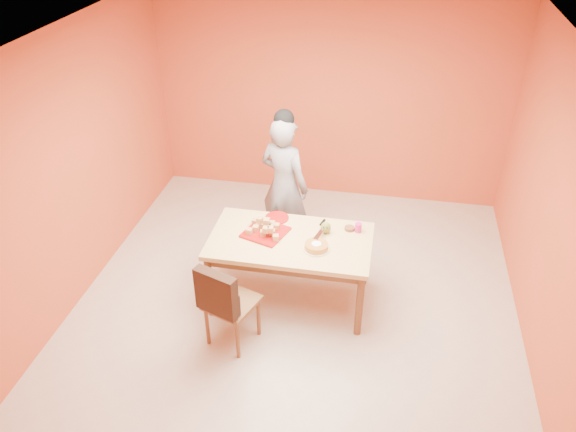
% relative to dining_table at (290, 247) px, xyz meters
% --- Properties ---
extents(floor, '(5.00, 5.00, 0.00)m').
position_rel_dining_table_xyz_m(floor, '(0.08, -0.18, -0.67)').
color(floor, beige).
rests_on(floor, ground).
extents(ceiling, '(5.00, 5.00, 0.00)m').
position_rel_dining_table_xyz_m(ceiling, '(0.08, -0.18, 2.03)').
color(ceiling, white).
rests_on(ceiling, wall_back).
extents(wall_back, '(4.50, 0.00, 4.50)m').
position_rel_dining_table_xyz_m(wall_back, '(0.08, 2.32, 0.68)').
color(wall_back, '#D54E31').
rests_on(wall_back, floor).
extents(wall_left, '(0.00, 5.00, 5.00)m').
position_rel_dining_table_xyz_m(wall_left, '(-2.17, -0.18, 0.68)').
color(wall_left, '#D54E31').
rests_on(wall_left, floor).
extents(wall_right, '(0.00, 5.00, 5.00)m').
position_rel_dining_table_xyz_m(wall_right, '(2.33, -0.18, 0.68)').
color(wall_right, '#D54E31').
rests_on(wall_right, floor).
extents(dining_table, '(1.60, 0.90, 0.76)m').
position_rel_dining_table_xyz_m(dining_table, '(0.00, 0.00, 0.00)').
color(dining_table, '#E0B775').
rests_on(dining_table, floor).
extents(dining_chair, '(0.56, 0.63, 0.94)m').
position_rel_dining_table_xyz_m(dining_chair, '(-0.42, -0.71, -0.18)').
color(dining_chair, brown).
rests_on(dining_chair, floor).
extents(pastry_pile, '(0.35, 0.35, 0.11)m').
position_rel_dining_table_xyz_m(pastry_pile, '(-0.26, 0.05, 0.17)').
color(pastry_pile, tan).
rests_on(pastry_pile, pastry_platter).
extents(person, '(0.71, 0.60, 1.65)m').
position_rel_dining_table_xyz_m(person, '(-0.24, 0.92, 0.16)').
color(person, gray).
rests_on(person, floor).
extents(pastry_platter, '(0.49, 0.49, 0.02)m').
position_rel_dining_table_xyz_m(pastry_platter, '(-0.26, 0.05, 0.11)').
color(pastry_platter, '#980F0D').
rests_on(pastry_platter, dining_table).
extents(red_dinner_plate, '(0.28, 0.28, 0.01)m').
position_rel_dining_table_xyz_m(red_dinner_plate, '(-0.21, 0.34, 0.10)').
color(red_dinner_plate, '#980F0D').
rests_on(red_dinner_plate, dining_table).
extents(white_cake_plate, '(0.31, 0.31, 0.01)m').
position_rel_dining_table_xyz_m(white_cake_plate, '(0.28, -0.12, 0.10)').
color(white_cake_plate, white).
rests_on(white_cake_plate, dining_table).
extents(sponge_cake, '(0.26, 0.26, 0.05)m').
position_rel_dining_table_xyz_m(sponge_cake, '(0.28, -0.12, 0.13)').
color(sponge_cake, gold).
rests_on(sponge_cake, white_cake_plate).
extents(cake_server, '(0.11, 0.24, 0.01)m').
position_rel_dining_table_xyz_m(cake_server, '(0.29, 0.06, 0.16)').
color(cake_server, white).
rests_on(cake_server, sponge_cake).
extents(egg_ornament, '(0.12, 0.10, 0.13)m').
position_rel_dining_table_xyz_m(egg_ornament, '(0.33, 0.17, 0.16)').
color(egg_ornament, olive).
rests_on(egg_ornament, dining_table).
extents(magenta_glass, '(0.09, 0.09, 0.10)m').
position_rel_dining_table_xyz_m(magenta_glass, '(0.64, 0.26, 0.14)').
color(magenta_glass, '#C51D7D').
rests_on(magenta_glass, dining_table).
extents(checker_tin, '(0.11, 0.11, 0.03)m').
position_rel_dining_table_xyz_m(checker_tin, '(0.56, 0.27, 0.11)').
color(checker_tin, '#371D0F').
rests_on(checker_tin, dining_table).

